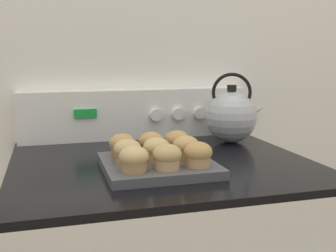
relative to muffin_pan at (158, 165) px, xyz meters
The scene contains 13 objects.
wall_back 0.53m from the muffin_pan, 85.98° to the left, with size 8.00×0.05×2.40m.
control_panel 0.40m from the muffin_pan, 85.09° to the left, with size 0.76×0.07×0.16m.
muffin_pan is the anchor object (origin of this frame).
muffin_r0_c0 0.11m from the muffin_pan, 134.17° to the right, with size 0.07×0.07×0.06m.
muffin_r0_c1 0.09m from the muffin_pan, 88.50° to the right, with size 0.07×0.07×0.06m.
muffin_r0_c2 0.11m from the muffin_pan, 43.90° to the right, with size 0.07×0.07×0.06m.
muffin_r1_c0 0.08m from the muffin_pan, behind, with size 0.07×0.07×0.06m.
muffin_r1_c1 0.04m from the muffin_pan, behind, with size 0.07×0.07×0.06m.
muffin_r1_c2 0.08m from the muffin_pan, ahead, with size 0.07×0.07×0.06m.
muffin_r2_c0 0.11m from the muffin_pan, 135.55° to the left, with size 0.07×0.07×0.06m.
muffin_r2_c1 0.09m from the muffin_pan, 88.38° to the left, with size 0.07×0.07×0.06m.
muffin_r2_c2 0.11m from the muffin_pan, 46.00° to the left, with size 0.07×0.07×0.06m.
tea_kettle 0.40m from the muffin_pan, 38.74° to the left, with size 0.19×0.16×0.22m.
Camera 1 is at (-0.28, -0.70, 1.19)m, focal length 45.00 mm.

